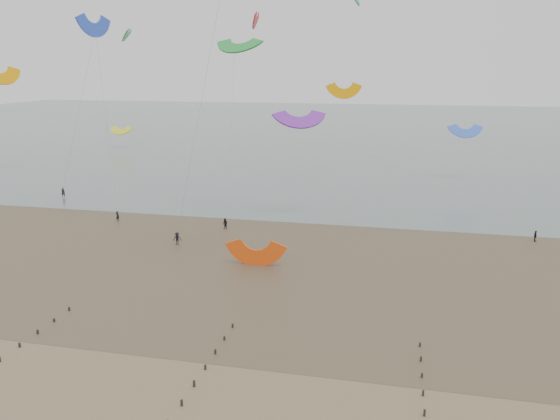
{
  "coord_description": "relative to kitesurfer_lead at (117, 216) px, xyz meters",
  "views": [
    {
      "loc": [
        18.99,
        -35.06,
        25.0
      ],
      "look_at": [
        5.34,
        28.0,
        8.0
      ],
      "focal_mm": 35.0,
      "sensor_mm": 36.0,
      "label": 1
    }
  ],
  "objects": [
    {
      "name": "kites_airborne",
      "position": [
        12.42,
        39.46,
        20.62
      ],
      "size": [
        254.25,
        108.34,
        42.03
      ],
      "color": "#088A7A",
      "rests_on": "ground"
    },
    {
      "name": "sea_and_shore",
      "position": [
        22.01,
        -10.48,
        -0.85
      ],
      "size": [
        500.0,
        665.0,
        0.03
      ],
      "color": "#475654",
      "rests_on": "ground"
    },
    {
      "name": "kitesurfers",
      "position": [
        39.72,
        -0.86,
        0.03
      ],
      "size": [
        132.04,
        24.4,
        1.88
      ],
      "color": "black",
      "rests_on": "ground"
    },
    {
      "name": "grounded_kite",
      "position": [
        27.89,
        -15.39,
        -0.86
      ],
      "size": [
        6.75,
        5.29,
        3.69
      ],
      "primitive_type": null,
      "rotation": [
        1.54,
        0.0,
        0.01
      ],
      "color": "#F74F0F",
      "rests_on": "ground"
    },
    {
      "name": "kitesurfer_lead",
      "position": [
        0.0,
        0.0,
        0.0
      ],
      "size": [
        0.69,
        0.52,
        1.72
      ],
      "primitive_type": "imported",
      "rotation": [
        0.0,
        0.0,
        2.96
      ],
      "color": "black",
      "rests_on": "ground"
    },
    {
      "name": "ground",
      "position": [
        26.09,
        -44.88,
        -0.86
      ],
      "size": [
        500.0,
        500.0,
        0.0
      ],
      "primitive_type": "plane",
      "color": "brown",
      "rests_on": "ground"
    }
  ]
}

